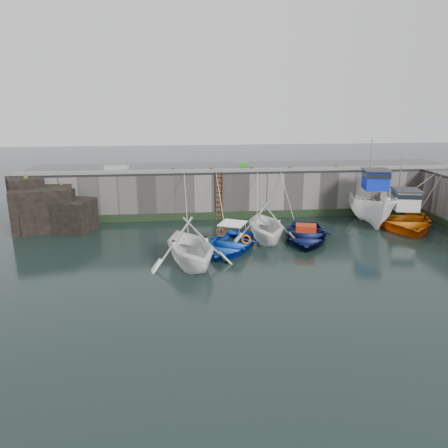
{
  "coord_description": "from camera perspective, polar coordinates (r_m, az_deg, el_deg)",
  "views": [
    {
      "loc": [
        -4.7,
        -18.21,
        7.74
      ],
      "look_at": [
        -2.25,
        4.57,
        1.2
      ],
      "focal_mm": 35.0,
      "sensor_mm": 36.0,
      "label": 1
    }
  ],
  "objects": [
    {
      "name": "road_back",
      "position": [
        31.42,
        2.57,
        7.39
      ],
      "size": [
        30.0,
        5.0,
        0.16
      ],
      "primitive_type": "cube",
      "color": "black",
      "rests_on": "quay_back"
    },
    {
      "name": "kerb_back",
      "position": [
        29.1,
        3.27,
        7.05
      ],
      "size": [
        30.0,
        0.3,
        0.2
      ],
      "primitive_type": "cube",
      "color": "slate",
      "rests_on": "road_back"
    },
    {
      "name": "boat_near_navy_rope",
      "position": [
        28.96,
        8.44,
        0.25
      ],
      "size": [
        0.04,
        3.6,
        3.1
      ],
      "primitive_type": null,
      "color": "tan",
      "rests_on": "ground"
    },
    {
      "name": "boat_near_navy",
      "position": [
        25.51,
        10.51,
        -2.01
      ],
      "size": [
        4.85,
        5.87,
        1.05
      ],
      "primitive_type": "imported",
      "rotation": [
        0.0,
        0.0,
        -0.27
      ],
      "color": "#09103B",
      "rests_on": "ground"
    },
    {
      "name": "boat_near_blue_rope",
      "position": [
        27.65,
        -0.31,
        -0.32
      ],
      "size": [
        0.04,
        4.44,
        3.1
      ],
      "primitive_type": null,
      "color": "tan",
      "rests_on": "ground"
    },
    {
      "name": "bollard_a",
      "position": [
        28.81,
        -6.7,
        6.96
      ],
      "size": [
        0.18,
        0.18,
        0.28
      ],
      "primitive_type": "cylinder",
      "color": "#3F1E0F",
      "rests_on": "road_back"
    },
    {
      "name": "boat_near_blacktrim_rope",
      "position": [
        28.61,
        3.94,
        0.2
      ],
      "size": [
        0.04,
        3.41,
        3.1
      ],
      "primitive_type": null,
      "color": "tan",
      "rests_on": "ground"
    },
    {
      "name": "ladder",
      "position": [
        28.92,
        -0.63,
        3.66
      ],
      "size": [
        0.51,
        0.08,
        3.2
      ],
      "color": "#3F1E0F",
      "rests_on": "ground"
    },
    {
      "name": "algae_back",
      "position": [
        29.53,
        3.24,
        1.21
      ],
      "size": [
        30.0,
        0.08,
        0.5
      ],
      "primitive_type": "cube",
      "color": "black",
      "rests_on": "ground"
    },
    {
      "name": "bollard_d",
      "position": [
        29.77,
        8.61,
        7.18
      ],
      "size": [
        0.18,
        0.18,
        0.28
      ],
      "primitive_type": "cylinder",
      "color": "#3F1E0F",
      "rests_on": "road_back"
    },
    {
      "name": "railing",
      "position": [
        30.06,
        -13.91,
        7.09
      ],
      "size": [
        1.6,
        1.05,
        1.0
      ],
      "color": "#A5A8AD",
      "rests_on": "road_back"
    },
    {
      "name": "ground",
      "position": [
        20.34,
        7.76,
        -6.59
      ],
      "size": [
        120.0,
        120.0,
        0.0
      ],
      "primitive_type": "plane",
      "color": "black",
      "rests_on": "ground"
    },
    {
      "name": "rock_outcrop",
      "position": [
        29.26,
        -22.27,
        1.94
      ],
      "size": [
        5.85,
        4.24,
        3.41
      ],
      "color": "black",
      "rests_on": "ground"
    },
    {
      "name": "bollard_b",
      "position": [
        28.89,
        -1.7,
        7.09
      ],
      "size": [
        0.18,
        0.18,
        0.28
      ],
      "primitive_type": "cylinder",
      "color": "#3F1E0F",
      "rests_on": "road_back"
    },
    {
      "name": "fish_crate",
      "position": [
        31.05,
        2.56,
        7.74
      ],
      "size": [
        0.69,
        0.51,
        0.32
      ],
      "primitive_type": "cube",
      "rotation": [
        0.0,
        0.0,
        -0.17
      ],
      "color": "#2B9A1C",
      "rests_on": "road_back"
    },
    {
      "name": "boat_near_white_rope",
      "position": [
        26.52,
        -4.81,
        -1.1
      ],
      "size": [
        0.04,
        6.27,
        3.1
      ],
      "primitive_type": null,
      "color": "tan",
      "rests_on": "ground"
    },
    {
      "name": "quay_back",
      "position": [
        31.69,
        2.53,
        4.56
      ],
      "size": [
        30.0,
        5.0,
        3.0
      ],
      "primitive_type": "cube",
      "color": "slate",
      "rests_on": "ground"
    },
    {
      "name": "bollard_c",
      "position": [
        29.22,
        3.63,
        7.16
      ],
      "size": [
        0.18,
        0.18,
        0.28
      ],
      "primitive_type": "cylinder",
      "color": "#3F1E0F",
      "rests_on": "road_back"
    },
    {
      "name": "boat_near_white",
      "position": [
        21.46,
        -4.44,
        -5.26
      ],
      "size": [
        5.45,
        5.93,
        2.63
      ],
      "primitive_type": "imported",
      "rotation": [
        0.0,
        0.0,
        0.26
      ],
      "color": "white",
      "rests_on": "ground"
    },
    {
      "name": "boat_far_orange",
      "position": [
        30.21,
        22.12,
        0.82
      ],
      "size": [
        6.56,
        8.09,
        4.48
      ],
      "rotation": [
        0.0,
        0.0,
        -0.22
      ],
      "color": "orange",
      "rests_on": "ground"
    },
    {
      "name": "boat_near_blacktrim",
      "position": [
        25.22,
        5.35,
        -2.01
      ],
      "size": [
        4.04,
        4.67,
        2.45
      ],
      "primitive_type": "imported",
      "rotation": [
        0.0,
        0.0,
        0.0
      ],
      "color": "white",
      "rests_on": "ground"
    },
    {
      "name": "boat_far_white",
      "position": [
        30.18,
        18.65,
        2.36
      ],
      "size": [
        3.78,
        7.09,
        5.6
      ],
      "rotation": [
        0.0,
        0.0,
        -0.19
      ],
      "color": "white",
      "rests_on": "ground"
    },
    {
      "name": "boat_near_blue",
      "position": [
        23.58,
        0.76,
        -3.23
      ],
      "size": [
        5.17,
        5.84,
        1.0
      ],
      "primitive_type": "imported",
      "rotation": [
        0.0,
        0.0,
        -0.43
      ],
      "color": "blue",
      "rests_on": "ground"
    },
    {
      "name": "bollard_e",
      "position": [
        30.73,
        14.44,
        7.13
      ],
      "size": [
        0.18,
        0.18,
        0.28
      ],
      "primitive_type": "cylinder",
      "color": "#3F1E0F",
      "rests_on": "road_back"
    }
  ]
}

